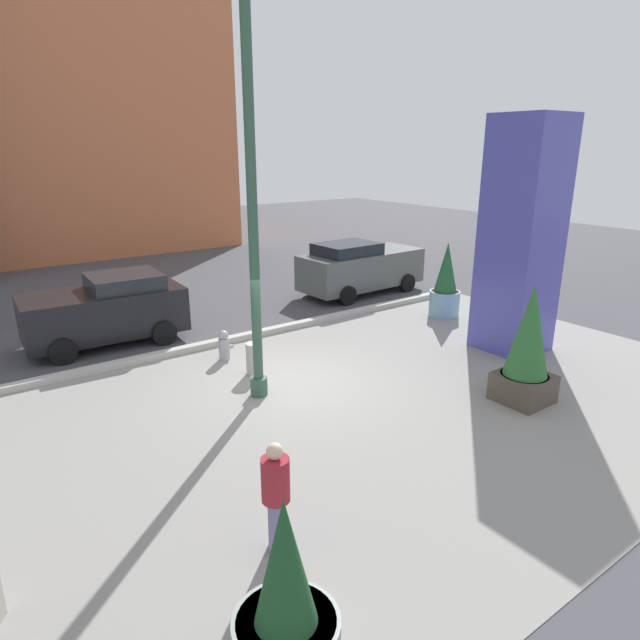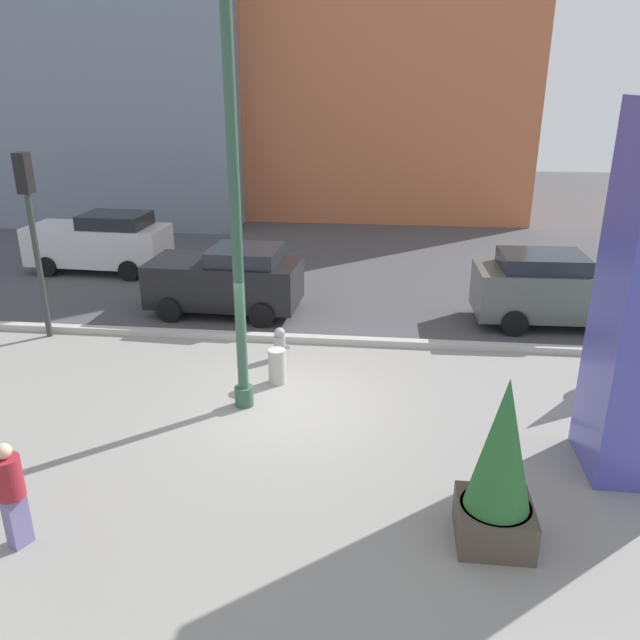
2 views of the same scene
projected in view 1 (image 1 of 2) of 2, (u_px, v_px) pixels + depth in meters
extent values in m
plane|color=#47474C|center=(211.00, 335.00, 15.16)|extent=(60.00, 60.00, 0.00)
cube|color=gray|center=(346.00, 418.00, 10.53)|extent=(18.00, 10.00, 0.02)
cube|color=#B7B2A8|center=(225.00, 341.00, 14.46)|extent=(18.00, 0.24, 0.16)
cylinder|color=#335642|center=(259.00, 386.00, 11.43)|extent=(0.36, 0.36, 0.40)
cylinder|color=#335642|center=(253.00, 218.00, 10.37)|extent=(0.20, 0.20, 7.36)
cube|color=#4C4CAD|center=(521.00, 238.00, 13.34)|extent=(1.51, 1.51, 5.71)
cube|color=#4C4238|center=(523.00, 388.00, 11.15)|extent=(1.00, 1.00, 0.59)
cylinder|color=#382819|center=(524.00, 375.00, 11.06)|extent=(0.95, 0.95, 0.04)
cone|color=#2D6B33|center=(530.00, 330.00, 10.77)|extent=(0.87, 0.87, 1.88)
cylinder|color=#7AA8B7|center=(444.00, 304.00, 16.71)|extent=(0.91, 0.91, 0.79)
cylinder|color=#382819|center=(445.00, 292.00, 16.59)|extent=(0.84, 0.84, 0.04)
cone|color=#235B2D|center=(447.00, 267.00, 16.36)|extent=(0.69, 0.69, 1.47)
cylinder|color=#382819|center=(286.00, 621.00, 5.25)|extent=(0.98, 0.98, 0.04)
cone|color=#1E4C28|center=(285.00, 562.00, 5.04)|extent=(0.61, 0.61, 1.36)
cylinder|color=#99999E|center=(224.00, 349.00, 13.30)|extent=(0.26, 0.26, 0.55)
sphere|color=#99999E|center=(223.00, 335.00, 13.20)|extent=(0.24, 0.24, 0.24)
cylinder|color=#99999E|center=(230.00, 347.00, 13.39)|extent=(0.12, 0.10, 0.10)
cylinder|color=#B2ADA3|center=(254.00, 359.00, 12.43)|extent=(0.36, 0.36, 0.75)
cube|color=#565B56|center=(361.00, 269.00, 19.23)|extent=(4.58, 1.92, 1.19)
cube|color=#1E2328|center=(347.00, 249.00, 18.59)|extent=(2.08, 1.63, 0.38)
cylinder|color=black|center=(373.00, 274.00, 20.88)|extent=(0.65, 0.24, 0.64)
cylinder|color=black|center=(407.00, 283.00, 19.54)|extent=(0.65, 0.24, 0.64)
cylinder|color=black|center=(314.00, 285.00, 19.24)|extent=(0.65, 0.24, 0.64)
cylinder|color=black|center=(347.00, 295.00, 17.91)|extent=(0.65, 0.24, 0.64)
cube|color=black|center=(104.00, 313.00, 14.26)|extent=(4.03, 2.06, 1.14)
cube|color=#1E2328|center=(124.00, 281.00, 14.34)|extent=(1.85, 1.73, 0.38)
cylinder|color=black|center=(63.00, 351.00, 13.03)|extent=(0.65, 0.25, 0.64)
cylinder|color=black|center=(50.00, 330.00, 14.53)|extent=(0.65, 0.25, 0.64)
cylinder|color=black|center=(164.00, 333.00, 14.31)|extent=(0.65, 0.25, 0.64)
cylinder|color=black|center=(143.00, 315.00, 15.81)|extent=(0.65, 0.25, 0.64)
cube|color=slate|center=(277.00, 526.00, 6.94)|extent=(0.30, 0.34, 0.78)
cylinder|color=maroon|center=(275.00, 480.00, 6.73)|extent=(0.48, 0.48, 0.58)
sphere|color=beige|center=(275.00, 451.00, 6.61)|extent=(0.21, 0.21, 0.21)
cube|color=#C66B42|center=(69.00, 58.00, 27.14)|extent=(12.27, 11.46, 18.33)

